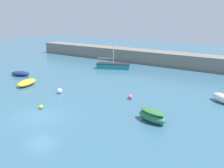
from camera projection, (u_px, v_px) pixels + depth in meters
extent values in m
cube|color=#38667F|center=(40.00, 118.00, 20.99)|extent=(120.00, 120.00, 0.20)
cube|color=slate|center=(165.00, 59.00, 41.91)|extent=(54.48, 3.48, 2.17)
ellipsoid|color=navy|center=(20.00, 74.00, 34.70)|extent=(2.99, 2.20, 0.66)
ellipsoid|color=#287A4C|center=(152.00, 117.00, 19.95)|extent=(2.89, 1.87, 0.82)
ellipsoid|color=#337238|center=(152.00, 111.00, 19.83)|extent=(2.60, 1.68, 0.24)
ellipsoid|color=yellow|center=(27.00, 83.00, 30.05)|extent=(2.33, 3.43, 0.69)
ellipsoid|color=white|center=(222.00, 98.00, 24.28)|extent=(2.43, 2.11, 0.87)
cube|color=teal|center=(113.00, 66.00, 39.22)|extent=(5.31, 3.61, 0.75)
cube|color=black|center=(113.00, 64.00, 39.11)|extent=(5.41, 3.68, 0.12)
cylinder|color=silver|center=(113.00, 51.00, 38.55)|extent=(0.11, 0.11, 4.17)
cylinder|color=silver|center=(106.00, 58.00, 39.08)|extent=(2.33, 1.13, 0.08)
sphere|color=white|center=(60.00, 91.00, 27.02)|extent=(0.58, 0.58, 0.58)
sphere|color=#EA668C|center=(130.00, 97.00, 25.29)|extent=(0.48, 0.48, 0.48)
sphere|color=yellow|center=(41.00, 107.00, 22.68)|extent=(0.37, 0.37, 0.37)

